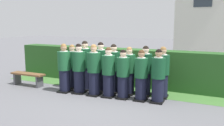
# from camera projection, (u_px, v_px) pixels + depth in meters

# --- Properties ---
(ground_plane) EXTENTS (60.00, 60.00, 0.00)m
(ground_plane) POSITION_uv_depth(u_px,v_px,m) (108.00, 96.00, 7.82)
(ground_plane) COLOR slate
(student_front_row_0) EXTENTS (0.43, 0.54, 1.66)m
(student_front_row_0) POSITION_uv_depth(u_px,v_px,m) (64.00, 69.00, 8.23)
(student_front_row_0) COLOR black
(student_front_row_0) RESTS_ON ground
(student_front_row_1) EXTENTS (0.45, 0.53, 1.67)m
(student_front_row_1) POSITION_uv_depth(u_px,v_px,m) (79.00, 70.00, 8.09)
(student_front_row_1) COLOR black
(student_front_row_1) RESTS_ON ground
(student_front_row_2) EXTENTS (0.43, 0.49, 1.67)m
(student_front_row_2) POSITION_uv_depth(u_px,v_px,m) (94.00, 71.00, 7.85)
(student_front_row_2) COLOR black
(student_front_row_2) RESTS_ON ground
(student_front_row_3) EXTENTS (0.41, 0.49, 1.59)m
(student_front_row_3) POSITION_uv_depth(u_px,v_px,m) (108.00, 73.00, 7.67)
(student_front_row_3) COLOR black
(student_front_row_3) RESTS_ON ground
(student_front_row_4) EXTENTS (0.40, 0.46, 1.54)m
(student_front_row_4) POSITION_uv_depth(u_px,v_px,m) (123.00, 75.00, 7.52)
(student_front_row_4) COLOR black
(student_front_row_4) RESTS_ON ground
(student_front_row_5) EXTENTS (0.40, 0.45, 1.55)m
(student_front_row_5) POSITION_uv_depth(u_px,v_px,m) (141.00, 77.00, 7.31)
(student_front_row_5) COLOR black
(student_front_row_5) RESTS_ON ground
(student_front_row_6) EXTENTS (0.41, 0.47, 1.59)m
(student_front_row_6) POSITION_uv_depth(u_px,v_px,m) (158.00, 77.00, 7.12)
(student_front_row_6) COLOR black
(student_front_row_6) RESTS_ON ground
(student_rear_row_0) EXTENTS (0.41, 0.45, 1.58)m
(student_rear_row_0) POSITION_uv_depth(u_px,v_px,m) (72.00, 67.00, 8.78)
(student_rear_row_0) COLOR black
(student_rear_row_0) RESTS_ON ground
(student_rear_row_1) EXTENTS (0.47, 0.55, 1.73)m
(student_rear_row_1) POSITION_uv_depth(u_px,v_px,m) (85.00, 67.00, 8.53)
(student_rear_row_1) COLOR black
(student_rear_row_1) RESTS_ON ground
(student_rear_row_2) EXTENTS (0.46, 0.54, 1.70)m
(student_rear_row_2) POSITION_uv_depth(u_px,v_px,m) (101.00, 68.00, 8.38)
(student_rear_row_2) COLOR black
(student_rear_row_2) RESTS_ON ground
(student_rear_row_3) EXTENTS (0.43, 0.50, 1.65)m
(student_rear_row_3) POSITION_uv_depth(u_px,v_px,m) (114.00, 70.00, 8.18)
(student_rear_row_3) COLOR black
(student_rear_row_3) RESTS_ON ground
(student_rear_row_4) EXTENTS (0.42, 0.49, 1.57)m
(student_rear_row_4) POSITION_uv_depth(u_px,v_px,m) (129.00, 72.00, 7.98)
(student_rear_row_4) COLOR black
(student_rear_row_4) RESTS_ON ground
(student_rear_row_5) EXTENTS (0.42, 0.52, 1.62)m
(student_rear_row_5) POSITION_uv_depth(u_px,v_px,m) (145.00, 72.00, 7.82)
(student_rear_row_5) COLOR black
(student_rear_row_5) RESTS_ON ground
(student_rear_row_6) EXTENTS (0.42, 0.49, 1.62)m
(student_rear_row_6) POSITION_uv_depth(u_px,v_px,m) (162.00, 74.00, 7.60)
(student_rear_row_6) COLOR black
(student_rear_row_6) RESTS_ON ground
(hedge) EXTENTS (9.80, 0.70, 1.37)m
(hedge) POSITION_uv_depth(u_px,v_px,m) (128.00, 67.00, 9.26)
(hedge) COLOR #285623
(hedge) RESTS_ON ground
(wooden_bench) EXTENTS (1.40, 0.37, 0.48)m
(wooden_bench) POSITION_uv_depth(u_px,v_px,m) (28.00, 77.00, 9.12)
(wooden_bench) COLOR brown
(wooden_bench) RESTS_ON ground
(lawn_strip) EXTENTS (9.80, 0.90, 0.01)m
(lawn_strip) POSITION_uv_depth(u_px,v_px,m) (120.00, 89.00, 8.65)
(lawn_strip) COLOR #477A38
(lawn_strip) RESTS_ON ground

